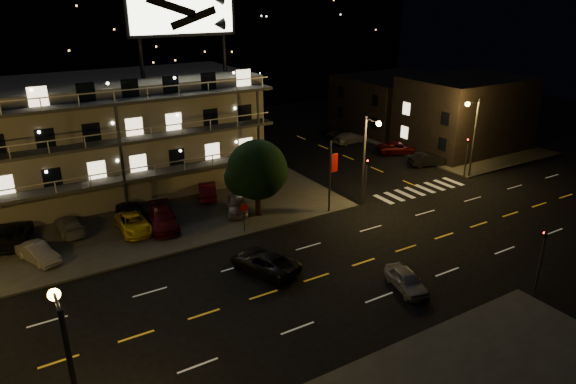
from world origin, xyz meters
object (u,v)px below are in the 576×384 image
lot_car_2 (133,223)px  road_car_west (264,262)px  tree (257,172)px  lot_car_4 (237,204)px  road_car_east (406,280)px  lot_car_7 (70,225)px  side_car_0 (429,159)px

lot_car_2 → road_car_west: lot_car_2 is taller
road_car_west → tree: bearing=-135.3°
lot_car_2 → lot_car_4: bearing=-3.3°
lot_car_4 → road_car_east: bearing=-53.6°
lot_car_7 → tree: bearing=159.6°
tree → lot_car_4: tree is taller
lot_car_4 → side_car_0: size_ratio=0.95×
lot_car_2 → road_car_east: 21.28m
lot_car_4 → lot_car_7: size_ratio=0.98×
lot_car_7 → side_car_0: size_ratio=0.97×
side_car_0 → road_car_east: side_car_0 is taller
lot_car_4 → lot_car_7: (-12.90, 3.11, -0.09)m
lot_car_4 → road_car_east: (3.95, -16.39, -0.22)m
lot_car_7 → lot_car_4: bearing=164.0°
lot_car_2 → tree: bearing=-11.0°
tree → lot_car_2: (-9.79, 2.28, -3.20)m
road_car_east → lot_car_4: bearing=117.1°
tree → road_car_east: (2.74, -14.93, -3.37)m
lot_car_2 → road_car_west: 12.07m
lot_car_2 → road_car_east: (12.53, -17.20, -0.16)m
tree → lot_car_7: (-14.11, 4.57, -3.23)m
road_car_east → road_car_west: 9.41m
lot_car_2 → road_car_east: lot_car_2 is taller
lot_car_7 → road_car_east: lot_car_7 is taller
tree → road_car_east: size_ratio=1.73×
road_car_west → road_car_east: bearing=114.9°
tree → lot_car_2: tree is taller
side_car_0 → lot_car_7: bearing=106.2°
lot_car_7 → road_car_east: bearing=128.4°
lot_car_2 → side_car_0: size_ratio=1.07×
tree → road_car_west: bearing=-115.3°
lot_car_7 → road_car_west: bearing=126.1°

